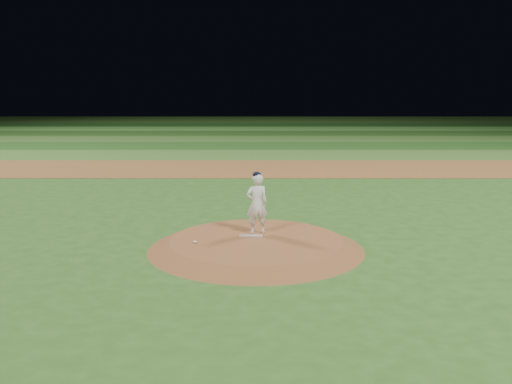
{
  "coord_description": "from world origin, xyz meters",
  "views": [
    {
      "loc": [
        0.0,
        -14.05,
        4.15
      ],
      "look_at": [
        0.0,
        2.0,
        1.1
      ],
      "focal_mm": 40.0,
      "sensor_mm": 36.0,
      "label": 1
    }
  ],
  "objects_px": {
    "pitchers_mound": "(256,244)",
    "pitching_rubber": "(251,236)",
    "pitcher_on_mound": "(257,203)",
    "rosin_bag": "(195,242)"
  },
  "relations": [
    {
      "from": "pitching_rubber",
      "to": "rosin_bag",
      "type": "height_order",
      "value": "rosin_bag"
    },
    {
      "from": "pitching_rubber",
      "to": "pitcher_on_mound",
      "type": "relative_size",
      "value": 0.37
    },
    {
      "from": "pitchers_mound",
      "to": "pitcher_on_mound",
      "type": "height_order",
      "value": "pitcher_on_mound"
    },
    {
      "from": "pitchers_mound",
      "to": "pitcher_on_mound",
      "type": "bearing_deg",
      "value": 87.87
    },
    {
      "from": "rosin_bag",
      "to": "pitcher_on_mound",
      "type": "relative_size",
      "value": 0.06
    },
    {
      "from": "pitchers_mound",
      "to": "rosin_bag",
      "type": "xyz_separation_m",
      "value": [
        -1.52,
        -0.34,
        0.15
      ]
    },
    {
      "from": "pitchers_mound",
      "to": "pitcher_on_mound",
      "type": "distance_m",
      "value": 1.12
    },
    {
      "from": "pitchers_mound",
      "to": "pitching_rubber",
      "type": "relative_size",
      "value": 8.97
    },
    {
      "from": "pitching_rubber",
      "to": "rosin_bag",
      "type": "relative_size",
      "value": 5.71
    },
    {
      "from": "pitching_rubber",
      "to": "pitchers_mound",
      "type": "bearing_deg",
      "value": -66.09
    }
  ]
}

